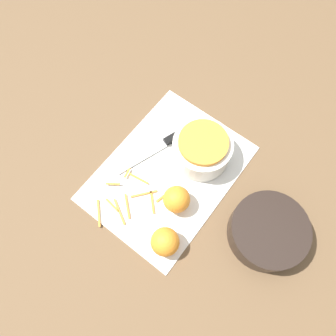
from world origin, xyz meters
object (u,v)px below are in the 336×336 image
object	(u,v)px
bowl_dark	(268,231)
orange_left	(165,242)
bowl_speckled	(202,149)
orange_right	(177,199)
knife	(169,140)

from	to	relation	value
bowl_dark	orange_left	distance (m)	0.26
bowl_speckled	bowl_dark	world-z (taller)	bowl_speckled
bowl_speckled	orange_right	xyz separation A→B (m)	(0.15, 0.03, -0.01)
bowl_dark	orange_right	xyz separation A→B (m)	(0.07, -0.23, 0.01)
knife	orange_left	bearing A→B (deg)	54.95
knife	orange_right	world-z (taller)	orange_right
bowl_dark	orange_right	world-z (taller)	orange_right
knife	bowl_dark	bearing A→B (deg)	99.80
bowl_speckled	orange_left	size ratio (longest dim) A/B	2.24
bowl_speckled	bowl_dark	xyz separation A→B (m)	(0.08, 0.26, -0.01)
orange_left	orange_right	size ratio (longest dim) A/B	1.02
orange_left	bowl_speckled	bearing A→B (deg)	-164.35
bowl_dark	knife	world-z (taller)	bowl_dark
bowl_speckled	orange_right	bearing A→B (deg)	10.92
knife	orange_left	size ratio (longest dim) A/B	3.43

